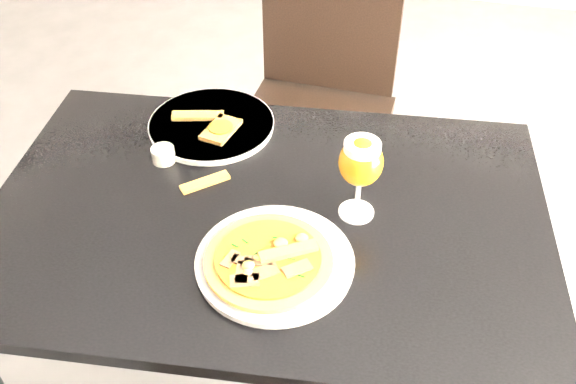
% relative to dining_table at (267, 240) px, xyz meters
% --- Properties ---
extents(dining_table, '(1.27, 0.91, 0.75)m').
position_rel_dining_table_xyz_m(dining_table, '(0.00, 0.00, 0.00)').
color(dining_table, black).
rests_on(dining_table, ground).
extents(chair_far, '(0.48, 0.48, 0.99)m').
position_rel_dining_table_xyz_m(chair_far, '(-0.03, 0.73, -0.11)').
color(chair_far, black).
rests_on(chair_far, ground).
extents(plate_main, '(0.40, 0.40, 0.02)m').
position_rel_dining_table_xyz_m(plate_main, '(0.06, -0.15, 0.10)').
color(plate_main, white).
rests_on(plate_main, dining_table).
extents(pizza, '(0.25, 0.25, 0.03)m').
position_rel_dining_table_xyz_m(pizza, '(0.05, -0.16, 0.11)').
color(pizza, '#9E5526').
rests_on(pizza, plate_main).
extents(plate_second, '(0.37, 0.37, 0.02)m').
position_rel_dining_table_xyz_m(plate_second, '(-0.21, 0.26, 0.10)').
color(plate_second, white).
rests_on(plate_second, dining_table).
extents(crust_scraps, '(0.18, 0.13, 0.01)m').
position_rel_dining_table_xyz_m(crust_scraps, '(-0.20, 0.24, 0.11)').
color(crust_scraps, '#9E5526').
rests_on(crust_scraps, plate_second).
extents(loose_crust, '(0.10, 0.10, 0.01)m').
position_rel_dining_table_xyz_m(loose_crust, '(-0.16, 0.05, 0.09)').
color(loose_crust, '#9E5526').
rests_on(loose_crust, dining_table).
extents(sauce_cup, '(0.05, 0.05, 0.04)m').
position_rel_dining_table_xyz_m(sauce_cup, '(-0.28, 0.11, 0.11)').
color(sauce_cup, silver).
rests_on(sauce_cup, dining_table).
extents(beer_glass, '(0.09, 0.09, 0.19)m').
position_rel_dining_table_xyz_m(beer_glass, '(0.19, 0.04, 0.23)').
color(beer_glass, silver).
rests_on(beer_glass, dining_table).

